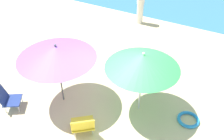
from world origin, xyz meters
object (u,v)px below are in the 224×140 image
beach_chair_a (7,98)px  beach_chair_c (120,71)px  person_a (141,4)px  swim_ring (188,120)px  beach_chair_d (69,61)px  beach_chair_e (83,125)px  umbrella_green (143,61)px  person_b (42,64)px  beach_chair_b (153,70)px  umbrella_purple (56,52)px

beach_chair_a → beach_chair_c: (2.00, 2.48, -0.06)m
beach_chair_c → person_a: bearing=151.0°
swim_ring → beach_chair_d: bearing=175.3°
beach_chair_e → umbrella_green: bearing=-69.2°
beach_chair_a → person_b: size_ratio=0.75×
beach_chair_b → swim_ring: (1.41, -1.14, -0.30)m
beach_chair_e → person_b: (-2.25, 1.25, 0.14)m
beach_chair_b → umbrella_purple: bearing=-59.3°
umbrella_purple → beach_chair_b: 2.95m
person_a → beach_chair_d: bearing=-137.4°
umbrella_green → person_a: umbrella_green is taller
beach_chair_c → person_a: (-0.95, 3.63, 0.54)m
beach_chair_e → beach_chair_d: bearing=4.5°
beach_chair_b → swim_ring: bearing=33.8°
umbrella_purple → person_b: 1.66m
person_b → beach_chair_b: bearing=148.7°
beach_chair_c → beach_chair_d: bearing=-120.6°
beach_chair_d → person_a: bearing=144.1°
beach_chair_a → person_b: person_b is taller
beach_chair_c → person_b: size_ratio=0.77×
beach_chair_d → beach_chair_e: beach_chair_e is taller
person_a → swim_ring: 5.45m
beach_chair_c → beach_chair_d: (-1.60, -0.37, 0.04)m
umbrella_green → beach_chair_d: umbrella_green is taller
umbrella_purple → beach_chair_e: (1.12, -0.71, -1.24)m
umbrella_green → person_b: size_ratio=1.92×
person_b → umbrella_purple: bearing=96.5°
beach_chair_d → beach_chair_e: 2.61m
beach_chair_e → umbrella_purple: bearing=19.1°
umbrella_purple → beach_chair_d: (-0.66, 1.19, -1.23)m
beach_chair_c → beach_chair_d: 1.64m
umbrella_green → swim_ring: size_ratio=3.19×
beach_chair_e → beach_chair_b: bearing=-52.5°
swim_ring → beach_chair_e: bearing=-142.9°
beach_chair_a → person_a: bearing=47.7°
umbrella_purple → beach_chair_c: bearing=58.9°
umbrella_purple → swim_ring: (3.21, 0.87, -1.51)m
beach_chair_a → beach_chair_c: beach_chair_a is taller
swim_ring → beach_chair_b: bearing=141.2°
beach_chair_d → swim_ring: beach_chair_d is taller
beach_chair_a → beach_chair_b: (2.86, 2.92, 0.00)m
beach_chair_c → beach_chair_d: beach_chair_d is taller
umbrella_green → beach_chair_c: bearing=138.4°
beach_chair_d → beach_chair_b: bearing=81.6°
person_a → beach_chair_c: bearing=-113.5°
umbrella_purple → beach_chair_c: (0.94, 1.56, -1.27)m
beach_chair_e → person_a: bearing=-27.7°
beach_chair_a → beach_chair_c: bearing=18.5°
beach_chair_c → swim_ring: bearing=29.3°
beach_chair_c → beach_chair_b: bearing=73.7°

